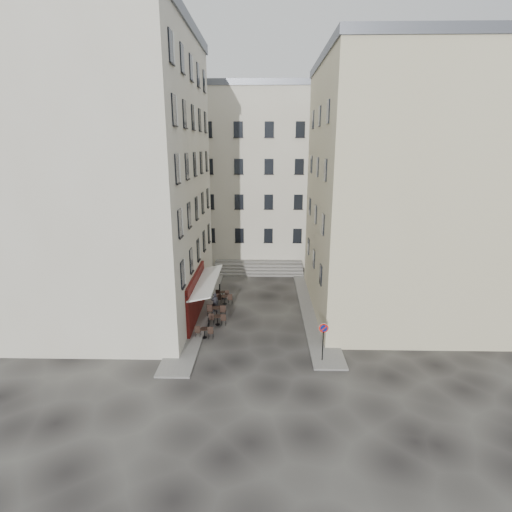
{
  "coord_description": "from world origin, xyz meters",
  "views": [
    {
      "loc": [
        0.63,
        -26.42,
        12.49
      ],
      "look_at": [
        -0.06,
        4.0,
        4.06
      ],
      "focal_mm": 28.0,
      "sensor_mm": 36.0,
      "label": 1
    }
  ],
  "objects_px": {
    "bistro_table_a": "(204,332)",
    "bistro_table_b": "(218,319)",
    "no_parking_sign": "(323,335)",
    "pedestrian": "(215,303)"
  },
  "relations": [
    {
      "from": "bistro_table_b",
      "to": "bistro_table_a",
      "type": "bearing_deg",
      "value": -107.6
    },
    {
      "from": "pedestrian",
      "to": "bistro_table_b",
      "type": "bearing_deg",
      "value": 84.49
    },
    {
      "from": "no_parking_sign",
      "to": "bistro_table_a",
      "type": "distance_m",
      "value": 8.14
    },
    {
      "from": "no_parking_sign",
      "to": "bistro_table_b",
      "type": "bearing_deg",
      "value": 146.03
    },
    {
      "from": "no_parking_sign",
      "to": "bistro_table_a",
      "type": "relative_size",
      "value": 1.99
    },
    {
      "from": "bistro_table_a",
      "to": "bistro_table_b",
      "type": "height_order",
      "value": "bistro_table_b"
    },
    {
      "from": "bistro_table_a",
      "to": "pedestrian",
      "type": "relative_size",
      "value": 0.8
    },
    {
      "from": "bistro_table_a",
      "to": "pedestrian",
      "type": "distance_m",
      "value": 4.39
    },
    {
      "from": "bistro_table_a",
      "to": "pedestrian",
      "type": "xyz_separation_m",
      "value": [
        0.18,
        4.37,
        0.33
      ]
    },
    {
      "from": "no_parking_sign",
      "to": "pedestrian",
      "type": "relative_size",
      "value": 1.6
    }
  ]
}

